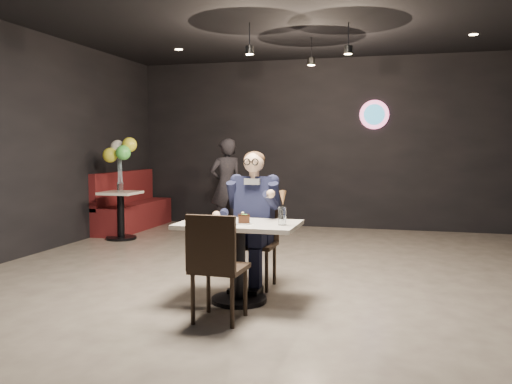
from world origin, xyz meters
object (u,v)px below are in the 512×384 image
(main_table, at_px, (239,262))
(side_table, at_px, (121,218))
(chair_far, at_px, (255,243))
(sundae_glass, at_px, (282,216))
(booth_bench, at_px, (134,200))
(chair_near, at_px, (220,266))
(seated_man, at_px, (255,218))
(passerby, at_px, (226,185))
(balloon_vase, at_px, (120,187))

(main_table, relative_size, side_table, 1.62)
(chair_far, relative_size, side_table, 1.36)
(sundae_glass, relative_size, side_table, 0.24)
(sundae_glass, xyz_separation_m, booth_bench, (-3.51, 3.85, -0.32))
(sundae_glass, bearing_deg, chair_far, 125.00)
(chair_near, relative_size, seated_man, 0.64)
(sundae_glass, distance_m, passerby, 4.44)
(main_table, relative_size, chair_far, 1.20)
(balloon_vase, xyz_separation_m, passerby, (1.35, 1.18, -0.03))
(chair_far, distance_m, chair_near, 1.10)
(main_table, height_order, passerby, passerby)
(seated_man, bearing_deg, side_table, 141.10)
(chair_near, height_order, balloon_vase, chair_near)
(balloon_vase, bearing_deg, chair_near, -50.27)
(side_table, distance_m, balloon_vase, 0.48)
(chair_far, bearing_deg, sundae_glass, -55.00)
(main_table, height_order, seated_man, seated_man)
(chair_near, xyz_separation_m, sundae_glass, (0.42, 0.50, 0.37))
(main_table, bearing_deg, chair_near, -90.00)
(chair_near, relative_size, passerby, 0.58)
(side_table, bearing_deg, main_table, -45.12)
(side_table, xyz_separation_m, passerby, (1.35, 1.18, 0.45))
(sundae_glass, height_order, side_table, sundae_glass)
(chair_near, relative_size, balloon_vase, 6.31)
(passerby, bearing_deg, balloon_vase, 3.83)
(seated_man, bearing_deg, chair_far, 90.00)
(side_table, bearing_deg, sundae_glass, -41.62)
(main_table, xyz_separation_m, side_table, (-2.79, 2.80, -0.04))
(seated_man, xyz_separation_m, booth_bench, (-3.09, 3.25, -0.21))
(main_table, bearing_deg, balloon_vase, 134.88)
(chair_far, height_order, passerby, passerby)
(seated_man, bearing_deg, booth_bench, 133.53)
(main_table, height_order, side_table, main_table)
(side_table, bearing_deg, booth_bench, 106.70)
(chair_near, bearing_deg, sundae_glass, 51.77)
(chair_far, bearing_deg, chair_near, -90.00)
(passerby, bearing_deg, booth_bench, -31.09)
(balloon_vase, bearing_deg, side_table, 0.00)
(booth_bench, height_order, balloon_vase, booth_bench)
(main_table, xyz_separation_m, seated_man, (0.00, 0.55, 0.34))
(chair_near, distance_m, booth_bench, 5.34)
(side_table, bearing_deg, seated_man, -38.90)
(balloon_vase, bearing_deg, booth_bench, 106.70)
(chair_near, height_order, seated_man, seated_man)
(chair_far, distance_m, sundae_glass, 0.82)
(seated_man, height_order, sundae_glass, seated_man)
(chair_far, height_order, side_table, chair_far)
(chair_near, height_order, booth_bench, booth_bench)
(sundae_glass, bearing_deg, side_table, 138.38)
(sundae_glass, relative_size, booth_bench, 0.08)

